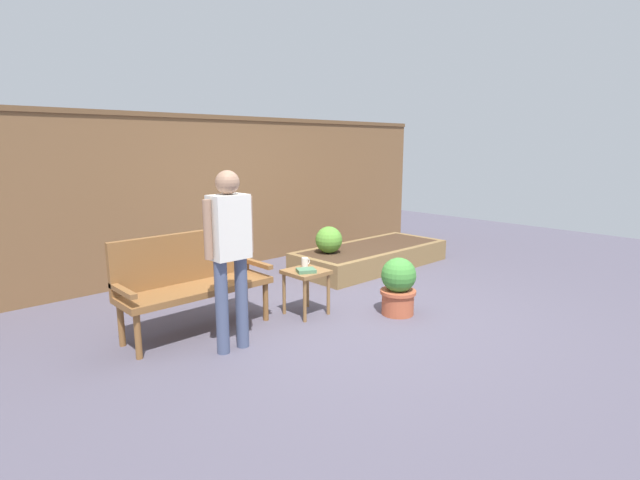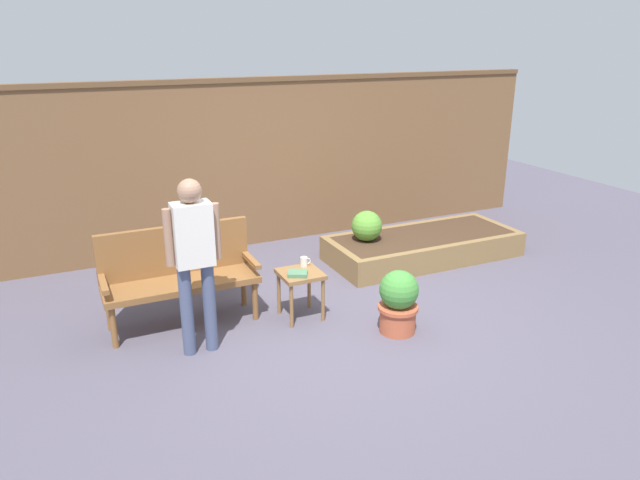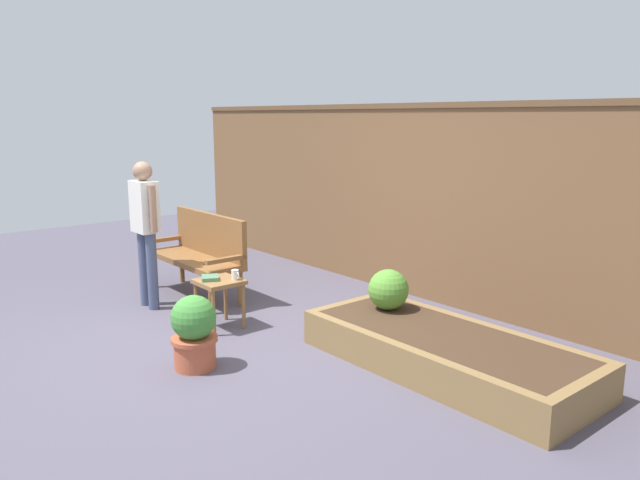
{
  "view_description": "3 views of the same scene",
  "coord_description": "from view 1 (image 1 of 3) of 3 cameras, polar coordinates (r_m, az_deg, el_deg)",
  "views": [
    {
      "loc": [
        -3.56,
        -3.34,
        1.77
      ],
      "look_at": [
        0.5,
        0.99,
        0.59
      ],
      "focal_mm": 27.04,
      "sensor_mm": 36.0,
      "label": 1
    },
    {
      "loc": [
        -2.39,
        -4.54,
        2.65
      ],
      "look_at": [
        0.08,
        0.77,
        0.6
      ],
      "focal_mm": 32.95,
      "sensor_mm": 36.0,
      "label": 2
    },
    {
      "loc": [
        4.61,
        -2.59,
        2.02
      ],
      "look_at": [
        0.44,
        0.91,
        0.91
      ],
      "focal_mm": 34.31,
      "sensor_mm": 36.0,
      "label": 3
    }
  ],
  "objects": [
    {
      "name": "person_by_bench",
      "position": [
        4.11,
        -10.64,
        -0.63
      ],
      "size": [
        0.47,
        0.2,
        1.56
      ],
      "color": "#475170",
      "rests_on": "ground_plane"
    },
    {
      "name": "cup_on_table",
      "position": [
        5.16,
        -1.78,
        -2.63
      ],
      "size": [
        0.11,
        0.07,
        0.1
      ],
      "color": "silver",
      "rests_on": "side_table"
    },
    {
      "name": "book_on_table",
      "position": [
        4.94,
        -1.66,
        -3.63
      ],
      "size": [
        0.23,
        0.22,
        0.04
      ],
      "primitive_type": "cube",
      "rotation": [
        0.0,
        0.0,
        -0.47
      ],
      "color": "#4C7A56",
      "rests_on": "side_table"
    },
    {
      "name": "ground_plane",
      "position": [
        5.19,
        3.51,
        -8.67
      ],
      "size": [
        14.0,
        14.0,
        0.0
      ],
      "primitive_type": "plane",
      "color": "#514C5B"
    },
    {
      "name": "fence_back",
      "position": [
        6.96,
        -12.2,
        5.44
      ],
      "size": [
        8.4,
        0.14,
        2.16
      ],
      "color": "brown",
      "rests_on": "ground_plane"
    },
    {
      "name": "side_table",
      "position": [
        5.05,
        -1.66,
        -4.5
      ],
      "size": [
        0.4,
        0.4,
        0.48
      ],
      "color": "olive",
      "rests_on": "ground_plane"
    },
    {
      "name": "garden_bench",
      "position": [
        4.75,
        -14.97,
        -4.05
      ],
      "size": [
        1.44,
        0.48,
        0.94
      ],
      "color": "brown",
      "rests_on": "ground_plane"
    },
    {
      "name": "shrub_near_bench",
      "position": [
        6.58,
        1.05,
        0.02
      ],
      "size": [
        0.37,
        0.37,
        0.37
      ],
      "color": "brown",
      "rests_on": "raised_planter_bed"
    },
    {
      "name": "raised_planter_bed",
      "position": [
        7.11,
        6.05,
        -1.94
      ],
      "size": [
        2.4,
        1.0,
        0.3
      ],
      "color": "olive",
      "rests_on": "ground_plane"
    },
    {
      "name": "potted_boxwood",
      "position": [
        5.13,
        9.25,
        -5.32
      ],
      "size": [
        0.38,
        0.38,
        0.61
      ],
      "color": "#B75638",
      "rests_on": "ground_plane"
    }
  ]
}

